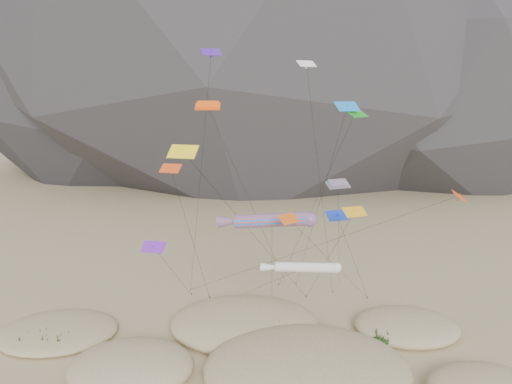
# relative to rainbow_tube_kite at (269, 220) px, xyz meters

# --- Properties ---
(dunes) EXTENTS (49.26, 34.54, 3.74)m
(dunes) POSITION_rel_rainbow_tube_kite_xyz_m (-1.34, -6.35, -12.03)
(dunes) COLOR #CCB789
(dunes) RESTS_ON ground
(dune_grass) EXTENTS (43.44, 29.68, 1.49)m
(dune_grass) POSITION_rel_rainbow_tube_kite_xyz_m (-1.39, -6.11, -11.89)
(dune_grass) COLOR black
(dune_grass) RESTS_ON ground
(kite_stakes) EXTENTS (21.37, 4.81, 0.30)m
(kite_stakes) POSITION_rel_rainbow_tube_kite_xyz_m (1.03, 14.15, -12.58)
(kite_stakes) COLOR #3F2D1E
(kite_stakes) RESTS_ON ground
(rainbow_tube_kite) EXTENTS (9.03, 12.74, 13.75)m
(rainbow_tube_kite) POSITION_rel_rainbow_tube_kite_xyz_m (0.00, 0.00, 0.00)
(rainbow_tube_kite) COLOR red
(rainbow_tube_kite) RESTS_ON ground
(white_tube_kite) EXTENTS (9.78, 17.67, 10.53)m
(white_tube_kite) POSITION_rel_rainbow_tube_kite_xyz_m (2.57, -4.38, -2.87)
(white_tube_kite) COLOR silver
(white_tube_kite) RESTS_ON ground
(orange_parafoil) EXTENTS (9.50, 16.53, 23.24)m
(orange_parafoil) POSITION_rel_rainbow_tube_kite_xyz_m (-5.26, 2.14, 9.70)
(orange_parafoil) COLOR #FB520D
(orange_parafoil) RESTS_ON ground
(multi_parafoil) EXTENTS (4.61, 16.00, 16.08)m
(multi_parafoil) POSITION_rel_rainbow_tube_kite_xyz_m (6.55, 2.24, 2.72)
(multi_parafoil) COLOR red
(multi_parafoil) RESTS_ON ground
(delta_kites) EXTENTS (27.81, 22.11, 27.63)m
(delta_kites) POSITION_rel_rainbow_tube_kite_xyz_m (2.19, 1.44, 5.12)
(delta_kites) COLOR #E05915
(delta_kites) RESTS_ON ground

